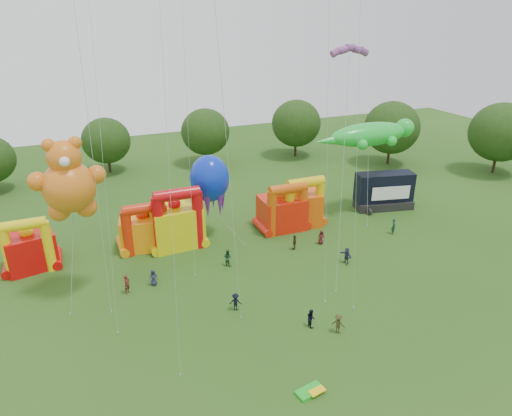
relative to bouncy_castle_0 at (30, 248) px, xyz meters
name	(u,v)px	position (x,y,z in m)	size (l,w,h in m)	color
ground	(337,412)	(19.10, -28.15, -2.29)	(160.00, 160.00, 0.00)	#224914
tree_ring	(322,335)	(17.93, -27.54, 3.97)	(122.49, 124.58, 12.07)	#352314
bouncy_castle_0	(30,248)	(0.00, 0.00, 0.00)	(5.34, 4.60, 5.99)	red
bouncy_castle_1	(144,229)	(11.61, 0.09, -0.08)	(5.70, 4.92, 5.79)	orange
bouncy_castle_2	(176,223)	(15.06, -0.81, 0.47)	(5.77, 4.71, 7.31)	yellow
bouncy_castle_3	(283,211)	(27.97, -1.49, 0.07)	(5.37, 4.37, 6.22)	red
bouncy_castle_4	(300,205)	(30.50, -1.06, 0.17)	(6.09, 5.33, 6.48)	#E0530C
stage_trailer	(384,191)	(43.28, -0.95, 0.10)	(8.05, 4.49, 4.95)	black
teddy_bear_kite	(69,204)	(4.60, -7.44, 7.06)	(6.30, 5.19, 15.18)	orange
gecko_kite	(369,155)	(39.73, -1.56, 5.67)	(14.40, 6.85, 11.99)	green
octopus_kite	(214,193)	(19.82, -0.17, 3.08)	(4.94, 6.62, 9.85)	#0C2AC0
parafoil_kites	(296,160)	(24.44, -11.13, 9.67)	(28.47, 11.80, 32.33)	red
diamond_kites	(224,124)	(17.11, -12.40, 13.92)	(22.54, 19.44, 39.83)	#E80A3F
folded_kite_bundle	(311,391)	(18.31, -26.00, -2.15)	(2.14, 1.37, 0.31)	green
spectator_0	(153,278)	(10.90, -8.08, -1.44)	(0.82, 0.54, 1.69)	#25253E
spectator_1	(127,284)	(8.35, -8.49, -1.32)	(0.71, 0.46, 1.94)	#581E19
spectator_2	(228,258)	(18.79, -7.31, -1.37)	(0.89, 0.70, 1.84)	#1C482C
spectator_3	(236,302)	(16.84, -14.92, -1.45)	(1.08, 0.62, 1.67)	black
spectator_4	(295,242)	(26.85, -6.86, -1.41)	(1.02, 0.43, 1.75)	#3C2F18
spectator_5	(347,256)	(30.51, -11.70, -1.40)	(1.65, 0.53, 1.78)	#2B2E48
spectator_6	(321,237)	(30.24, -6.88, -1.45)	(0.82, 0.53, 1.67)	#4D1618
spectator_7	(394,226)	(39.54, -7.96, -1.30)	(0.72, 0.47, 1.98)	#183C2B
spectator_8	(311,318)	(21.90, -19.51, -1.47)	(0.80, 0.62, 1.64)	black
spectator_9	(338,324)	(23.58, -21.11, -1.42)	(1.12, 0.65, 1.74)	#383416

